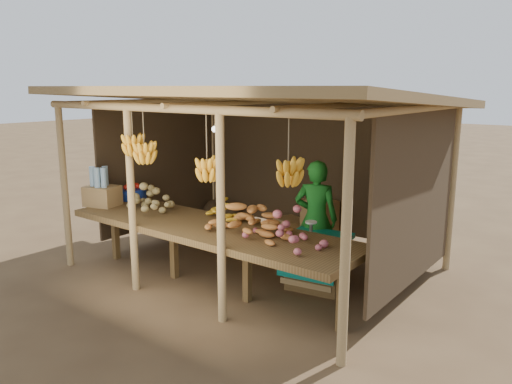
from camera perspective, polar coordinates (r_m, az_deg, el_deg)
The scene contains 13 objects.
ground at distance 6.93m, azimuth 0.00°, elevation -8.53°, with size 60.00×60.00×0.00m, color brown.
stall_structure at distance 6.43m, azimuth 0.16°, elevation 7.41°, with size 4.70×3.50×2.43m.
counter at distance 6.01m, azimuth -5.53°, elevation -4.40°, with size 3.90×1.05×0.80m.
potato_heap at distance 6.73m, azimuth -11.67°, elevation -0.67°, with size 0.94×0.56×0.36m, color olive, non-canonical shape.
sweet_potato_heap at distance 5.64m, azimuth -0.64°, elevation -2.90°, with size 0.94×0.57×0.36m, color #C77933, non-canonical shape.
onion_heap at distance 5.27m, azimuth 2.94°, elevation -3.98°, with size 0.88×0.53×0.36m, color #C25E68, non-canonical shape.
banana_pile at distance 6.22m, azimuth -3.87°, elevation -1.57°, with size 0.51×0.31×0.34m, color yellow, non-canonical shape.
tomato_basin at distance 7.59m, azimuth -14.05°, elevation -0.06°, with size 0.43×0.43×0.23m.
bottle_box at distance 7.24m, azimuth -17.18°, elevation 0.14°, with size 0.51×0.44×0.55m.
vendor at distance 6.44m, azimuth 6.86°, elevation -3.08°, with size 0.56×0.36×1.52m, color #186D1E.
tarp_crate at distance 6.19m, azimuth 7.07°, elevation -7.69°, with size 0.81×0.73×0.86m.
carton_stack at distance 7.71m, azimuth 6.13°, elevation -3.89°, with size 1.07×0.50×0.74m.
burlap_sacks at distance 8.75m, azimuth -3.95°, elevation -2.52°, with size 0.78×0.41×0.56m.
Camera 1 is at (3.94, -5.16, 2.42)m, focal length 35.00 mm.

